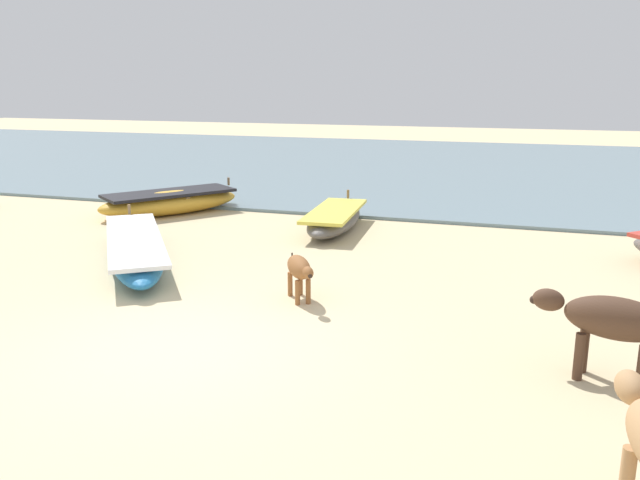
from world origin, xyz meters
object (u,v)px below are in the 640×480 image
(fishing_boat_5, at_px, (335,219))
(calf_far_brown, at_px, (300,269))
(fishing_boat_3, at_px, (170,202))
(cow_second_adult_dark, at_px, (610,321))
(fishing_boat_4, at_px, (135,248))

(fishing_boat_5, relative_size, calf_far_brown, 3.44)
(fishing_boat_3, distance_m, calf_far_brown, 7.28)
(fishing_boat_3, distance_m, cow_second_adult_dark, 11.37)
(fishing_boat_5, distance_m, calf_far_brown, 4.72)
(fishing_boat_4, xyz_separation_m, fishing_boat_5, (2.70, 3.54, -0.00))
(calf_far_brown, xyz_separation_m, cow_second_adult_dark, (4.06, -1.50, 0.21))
(fishing_boat_3, relative_size, fishing_boat_4, 0.80)
(calf_far_brown, bearing_deg, fishing_boat_5, 155.37)
(fishing_boat_4, height_order, cow_second_adult_dark, cow_second_adult_dark)
(fishing_boat_3, xyz_separation_m, fishing_boat_4, (1.65, -4.02, -0.05))
(fishing_boat_4, bearing_deg, fishing_boat_3, -13.53)
(fishing_boat_4, bearing_deg, fishing_boat_5, -73.11)
(calf_far_brown, bearing_deg, cow_second_adult_dark, 34.80)
(fishing_boat_4, relative_size, fishing_boat_5, 1.36)
(fishing_boat_5, xyz_separation_m, cow_second_adult_dark, (4.89, -6.14, 0.44))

